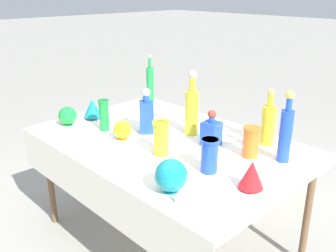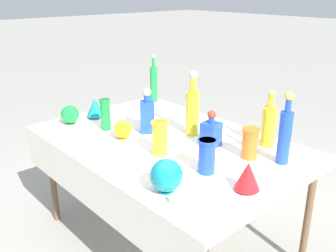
{
  "view_description": "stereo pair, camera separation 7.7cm",
  "coord_description": "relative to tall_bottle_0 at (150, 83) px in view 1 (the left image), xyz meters",
  "views": [
    {
      "loc": [
        1.59,
        -1.52,
        1.68
      ],
      "look_at": [
        0.0,
        0.0,
        0.86
      ],
      "focal_mm": 40.0,
      "sensor_mm": 36.0,
      "label": 1
    },
    {
      "loc": [
        1.64,
        -1.46,
        1.68
      ],
      "look_at": [
        0.0,
        0.0,
        0.86
      ],
      "focal_mm": 40.0,
      "sensor_mm": 36.0,
      "label": 2
    }
  ],
  "objects": [
    {
      "name": "ground_plane",
      "position": [
        0.72,
        -0.48,
        -0.92
      ],
      "size": [
        40.0,
        40.0,
        0.0
      ],
      "primitive_type": "plane",
      "color": "gray"
    },
    {
      "name": "display_table",
      "position": [
        0.72,
        -0.52,
        -0.21
      ],
      "size": [
        1.71,
        1.14,
        0.76
      ],
      "color": "white",
      "rests_on": "ground"
    },
    {
      "name": "tall_bottle_0",
      "position": [
        0.0,
        0.0,
        0.0
      ],
      "size": [
        0.06,
        0.06,
        0.4
      ],
      "color": "#198C38",
      "rests_on": "display_table"
    },
    {
      "name": "tall_bottle_1",
      "position": [
        1.38,
        -0.22,
        0.01
      ],
      "size": [
        0.07,
        0.07,
        0.41
      ],
      "color": "blue",
      "rests_on": "display_table"
    },
    {
      "name": "tall_bottle_2",
      "position": [
        1.18,
        -0.08,
        -0.02
      ],
      "size": [
        0.09,
        0.09,
        0.35
      ],
      "color": "yellow",
      "rests_on": "display_table"
    },
    {
      "name": "tall_bottle_3",
      "position": [
        0.74,
        -0.29,
        0.01
      ],
      "size": [
        0.09,
        0.09,
        0.43
      ],
      "color": "yellow",
      "rests_on": "display_table"
    },
    {
      "name": "square_decanter_0",
      "position": [
        0.96,
        -0.34,
        -0.07
      ],
      "size": [
        0.11,
        0.11,
        0.23
      ],
      "color": "blue",
      "rests_on": "display_table"
    },
    {
      "name": "square_decanter_1",
      "position": [
        0.52,
        -0.48,
        -0.03
      ],
      "size": [
        0.13,
        0.13,
        0.31
      ],
      "color": "blue",
      "rests_on": "display_table"
    },
    {
      "name": "slender_vase_0",
      "position": [
        0.84,
        -0.65,
        -0.05
      ],
      "size": [
        0.1,
        0.1,
        0.2
      ],
      "color": "yellow",
      "rests_on": "display_table"
    },
    {
      "name": "slender_vase_1",
      "position": [
        1.22,
        -0.31,
        -0.07
      ],
      "size": [
        0.1,
        0.1,
        0.18
      ],
      "color": "orange",
      "rests_on": "display_table"
    },
    {
      "name": "slender_vase_2",
      "position": [
        0.29,
        -0.67,
        -0.05
      ],
      "size": [
        0.08,
        0.08,
        0.21
      ],
      "color": "#198C38",
      "rests_on": "display_table"
    },
    {
      "name": "slender_vase_3",
      "position": [
        1.18,
        -0.62,
        -0.06
      ],
      "size": [
        0.1,
        0.1,
        0.19
      ],
      "color": "blue",
      "rests_on": "display_table"
    },
    {
      "name": "fluted_vase_0",
      "position": [
        1.44,
        -0.61,
        -0.08
      ],
      "size": [
        0.12,
        0.12,
        0.15
      ],
      "color": "red",
      "rests_on": "display_table"
    },
    {
      "name": "fluted_vase_1",
      "position": [
        0.02,
        -0.59,
        -0.08
      ],
      "size": [
        0.13,
        0.13,
        0.15
      ],
      "color": "teal",
      "rests_on": "display_table"
    },
    {
      "name": "round_bowl_0",
      "position": [
        1.19,
        -0.91,
        -0.08
      ],
      "size": [
        0.16,
        0.16,
        0.17
      ],
      "color": "teal",
      "rests_on": "display_table"
    },
    {
      "name": "round_bowl_1",
      "position": [
        0.03,
        -0.8,
        -0.09
      ],
      "size": [
        0.13,
        0.13,
        0.14
      ],
      "color": "#198C38",
      "rests_on": "display_table"
    },
    {
      "name": "round_bowl_2",
      "position": [
        0.51,
        -0.68,
        -0.1
      ],
      "size": [
        0.12,
        0.12,
        0.13
      ],
      "color": "orange",
      "rests_on": "display_table"
    },
    {
      "name": "price_tag_left",
      "position": [
        0.76,
        -1.0,
        -0.14
      ],
      "size": [
        0.05,
        0.02,
        0.05
      ],
      "primitive_type": "cube",
      "rotation": [
        -0.21,
        0.0,
        -0.18
      ],
      "color": "white",
      "rests_on": "display_table"
    },
    {
      "name": "price_tag_center",
      "position": [
        1.3,
        -0.96,
        -0.14
      ],
      "size": [
        0.06,
        0.02,
        0.05
      ],
      "primitive_type": "cube",
      "rotation": [
        -0.21,
        0.0,
        0.03
      ],
      "color": "white",
      "rests_on": "display_table"
    },
    {
      "name": "cardboard_box_behind_left",
      "position": [
        0.66,
        0.55,
        -0.73
      ],
      "size": [
        0.47,
        0.39,
        0.45
      ],
      "color": "tan",
      "rests_on": "ground"
    }
  ]
}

